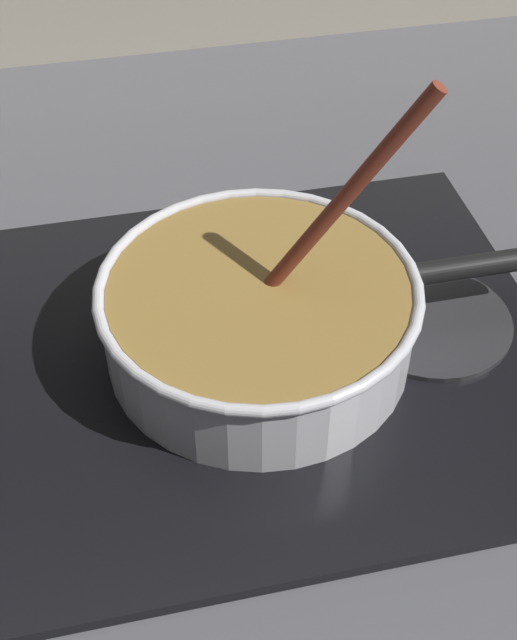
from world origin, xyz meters
The scene contains 5 objects.
ground centered at (0.00, 0.00, -0.02)m, with size 2.40×1.60×0.04m, color #4C4C51.
hob_plate centered at (0.07, 0.14, 0.01)m, with size 0.56×0.48×0.01m, color black.
burner_ring centered at (0.07, 0.14, 0.02)m, with size 0.20×0.20×0.01m, color #592D0C.
spare_burner centered at (0.24, 0.14, 0.01)m, with size 0.16×0.16×0.01m, color #262628.
cooking_pan centered at (0.07, 0.14, 0.06)m, with size 0.43×0.29×0.28m.
Camera 1 is at (-0.05, -0.41, 0.60)m, focal length 48.20 mm.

